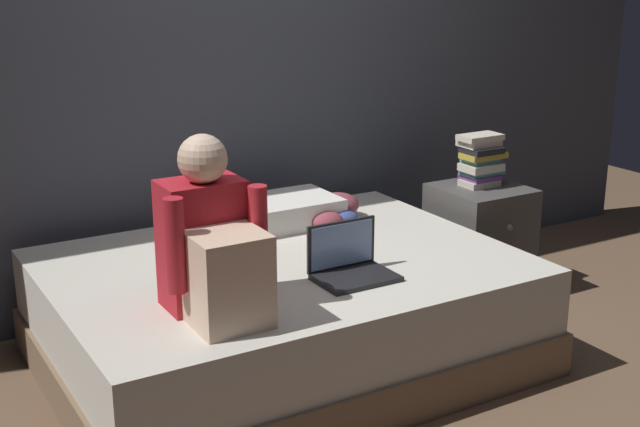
{
  "coord_description": "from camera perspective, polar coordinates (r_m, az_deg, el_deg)",
  "views": [
    {
      "loc": [
        -1.82,
        -2.76,
        1.73
      ],
      "look_at": [
        -0.13,
        0.1,
        0.73
      ],
      "focal_mm": 47.93,
      "sensor_mm": 36.0,
      "label": 1
    }
  ],
  "objects": [
    {
      "name": "pillow",
      "position": [
        4.14,
        -2.74,
        0.1
      ],
      "size": [
        0.56,
        0.36,
        0.13
      ],
      "primitive_type": "cube",
      "color": "silver",
      "rests_on": "bed"
    },
    {
      "name": "bed",
      "position": [
        3.78,
        -2.49,
        -6.57
      ],
      "size": [
        2.0,
        1.5,
        0.48
      ],
      "color": "#7A6047",
      "rests_on": "ground_plane"
    },
    {
      "name": "ground_plane",
      "position": [
        3.74,
        2.53,
        -10.86
      ],
      "size": [
        8.0,
        8.0,
        0.0
      ],
      "primitive_type": "plane",
      "color": "brown"
    },
    {
      "name": "book_stack",
      "position": [
        4.53,
        10.69,
        3.55
      ],
      "size": [
        0.24,
        0.17,
        0.27
      ],
      "color": "beige",
      "rests_on": "nightstand"
    },
    {
      "name": "laptop",
      "position": [
        3.48,
        2.01,
        -3.4
      ],
      "size": [
        0.32,
        0.23,
        0.22
      ],
      "color": "black",
      "rests_on": "bed"
    },
    {
      "name": "wall_back",
      "position": [
        4.38,
        -6.0,
        11.68
      ],
      "size": [
        5.6,
        0.1,
        2.7
      ],
      "primitive_type": "cube",
      "color": "#424751",
      "rests_on": "ground_plane"
    },
    {
      "name": "clothes_pile",
      "position": [
        4.19,
        0.99,
        0.13
      ],
      "size": [
        0.34,
        0.31,
        0.13
      ],
      "color": "#8E3D47",
      "rests_on": "bed"
    },
    {
      "name": "person_sitting",
      "position": [
        3.09,
        -7.19,
        -2.27
      ],
      "size": [
        0.39,
        0.44,
        0.66
      ],
      "color": "#B21E28",
      "rests_on": "bed"
    },
    {
      "name": "nightstand",
      "position": [
        4.62,
        10.57,
        -1.71
      ],
      "size": [
        0.44,
        0.46,
        0.58
      ],
      "color": "#474442",
      "rests_on": "ground_plane"
    }
  ]
}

